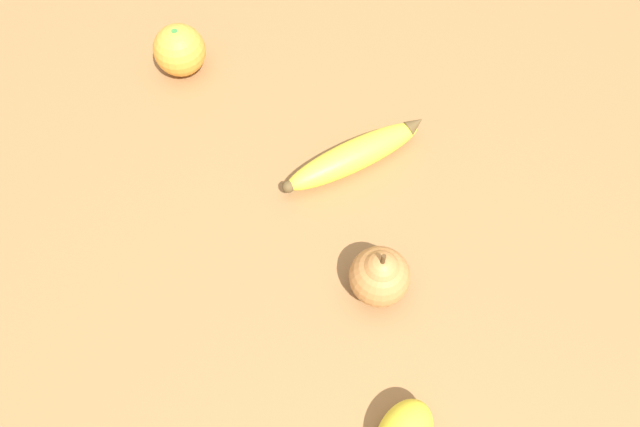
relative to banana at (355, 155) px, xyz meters
The scene contains 4 objects.
ground_plane 0.13m from the banana, 67.49° to the left, with size 3.00×3.00×0.00m, color olive.
banana is the anchor object (origin of this frame).
orange 0.29m from the banana, 19.49° to the right, with size 0.07×0.07×0.07m.
pear 0.17m from the banana, 112.13° to the left, with size 0.07×0.07×0.09m.
Camera 1 is at (-0.12, 0.32, 0.67)m, focal length 35.00 mm.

